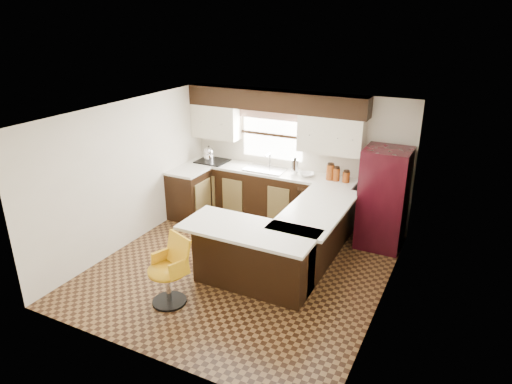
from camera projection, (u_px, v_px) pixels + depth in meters
The scene contains 30 objects.
floor at pixel (242, 268), 7.04m from camera, with size 4.40×4.40×0.00m, color #49301A.
ceiling at pixel (240, 113), 6.16m from camera, with size 4.40×4.40×0.00m, color silver.
wall_back at pixel (297, 156), 8.43m from camera, with size 4.40×4.40×0.00m, color beige.
wall_front at pixel (141, 266), 4.77m from camera, with size 4.40×4.40×0.00m, color beige.
wall_left at pixel (128, 174), 7.47m from camera, with size 4.40×4.40×0.00m, color beige.
wall_right at pixel (388, 224), 5.72m from camera, with size 4.40×4.40×0.00m, color beige.
base_cab_back at pixel (268, 195), 8.64m from camera, with size 3.30×0.60×0.90m, color black.
base_cab_left at pixel (189, 194), 8.66m from camera, with size 0.60×0.70×0.90m, color black.
counter_back at pixel (268, 171), 8.47m from camera, with size 3.30×0.60×0.04m, color silver.
counter_left at pixel (188, 171), 8.49m from camera, with size 0.60×0.70×0.04m, color silver.
soffit at pixel (274, 100), 8.08m from camera, with size 3.40×0.35×0.36m, color black.
upper_cab_left at pixel (216, 121), 8.77m from camera, with size 0.94×0.35×0.64m, color beige.
upper_cab_right at pixel (331, 135), 7.81m from camera, with size 1.14×0.35×0.64m, color beige.
window_pane at pixel (272, 135), 8.49m from camera, with size 1.20×0.02×0.90m, color white.
valance at pixel (272, 114), 8.32m from camera, with size 1.30×0.06×0.18m, color #D19B93.
sink at pixel (265, 169), 8.46m from camera, with size 0.75×0.45×0.03m, color #B2B2B7.
dishwasher at pixel (313, 211), 7.99m from camera, with size 0.58×0.03×0.78m, color black.
cooktop at pixel (212, 161), 8.94m from camera, with size 0.58×0.50×0.03m, color black.
peninsula_long at pixel (312, 237), 7.02m from camera, with size 0.60×1.95×0.90m, color black.
peninsula_return at pixel (253, 258), 6.43m from camera, with size 1.65×0.60×0.90m, color black.
counter_pen_long at pixel (317, 209), 6.82m from camera, with size 0.84×1.95×0.04m, color silver.
counter_pen_return at pixel (249, 230), 6.19m from camera, with size 1.89×0.84×0.04m, color silver.
refrigerator at pixel (383, 199), 7.43m from camera, with size 0.72×0.69×1.69m, color black.
bar_chair at pixel (167, 272), 6.02m from camera, with size 0.51×0.51×0.95m, color gold, non-canonical shape.
kettle at pixel (209, 153), 8.91m from camera, with size 0.21×0.21×0.29m, color silver, non-canonical shape.
percolator at pixel (295, 167), 8.19m from camera, with size 0.13×0.13×0.28m, color silver.
mixing_bowl at pixel (307, 175), 8.13m from camera, with size 0.26×0.26×0.06m, color white.
canister_large at pixel (330, 172), 7.93m from camera, with size 0.14×0.14×0.27m, color #883D11.
canister_med at pixel (336, 174), 7.90m from camera, with size 0.12×0.12×0.22m, color #883D11.
canister_small at pixel (346, 177), 7.83m from camera, with size 0.13×0.13×0.18m, color #883D11.
Camera 1 is at (2.94, -5.37, 3.67)m, focal length 32.00 mm.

